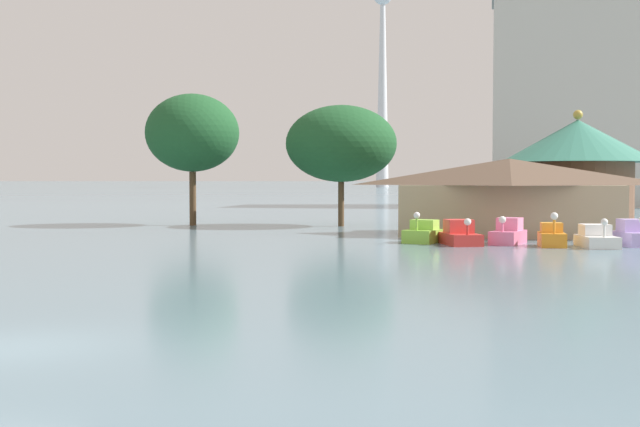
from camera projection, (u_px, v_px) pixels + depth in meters
ground_plane at (15, 347)px, 17.80m from camera, size 2000.00×2000.00×0.00m
pedal_boat_lime at (423, 233)px, 46.64m from camera, size 2.26×2.61×1.78m
pedal_boat_red at (460, 235)px, 45.23m from camera, size 2.55×3.33×1.52m
pedal_boat_pink at (508, 234)px, 45.75m from camera, size 2.19×3.12×1.60m
pedal_boat_orange at (552, 237)px, 44.07m from camera, size 1.39×2.32×1.87m
pedal_boat_white at (597, 238)px, 43.48m from camera, size 2.16×3.12×1.60m
pedal_boat_lavender at (633, 235)px, 44.42m from camera, size 2.04×2.84×1.68m
boathouse at (509, 195)px, 52.88m from camera, size 14.55×8.61×4.92m
green_roof_pavilion at (577, 165)px, 59.94m from camera, size 11.07×11.07×8.63m
shoreline_tree_tall_left at (192, 133)px, 63.59m from camera, size 7.24×7.24×10.18m
shoreline_tree_mid at (341, 144)px, 62.33m from camera, size 8.43×8.43×9.19m
background_building_block at (599, 97)px, 107.26m from camera, size 27.64×12.70×28.40m
distant_broadcast_tower at (383, 31)px, 331.15m from camera, size 7.87×7.87×148.90m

